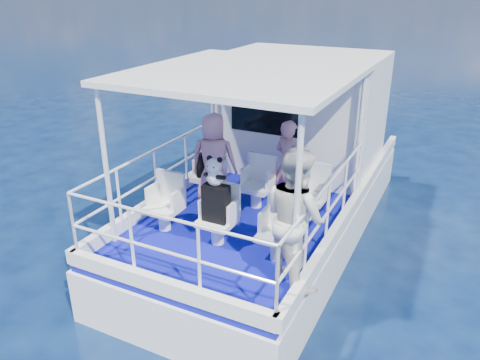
% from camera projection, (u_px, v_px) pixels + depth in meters
% --- Properties ---
extents(ground, '(2000.00, 2000.00, 0.00)m').
position_uv_depth(ground, '(250.00, 259.00, 7.88)').
color(ground, '#071536').
rests_on(ground, ground).
extents(hull, '(3.00, 7.00, 1.60)m').
position_uv_depth(hull, '(273.00, 232.00, 8.70)').
color(hull, white).
rests_on(hull, ground).
extents(deck, '(2.90, 6.90, 0.10)m').
position_uv_depth(deck, '(275.00, 191.00, 8.36)').
color(deck, '#0A0B8C').
rests_on(deck, hull).
extents(cabin, '(2.85, 2.00, 2.20)m').
position_uv_depth(cabin, '(302.00, 111.00, 8.98)').
color(cabin, white).
rests_on(cabin, deck).
extents(canopy, '(3.00, 3.20, 0.08)m').
position_uv_depth(canopy, '(246.00, 73.00, 6.48)').
color(canopy, white).
rests_on(canopy, cabin).
extents(canopy_posts, '(2.77, 2.97, 2.20)m').
position_uv_depth(canopy_posts, '(244.00, 151.00, 6.88)').
color(canopy_posts, white).
rests_on(canopy_posts, deck).
extents(railings, '(2.84, 3.59, 1.00)m').
position_uv_depth(railings, '(234.00, 197.00, 6.85)').
color(railings, white).
rests_on(railings, deck).
extents(seat_port_fwd, '(0.48, 0.46, 0.38)m').
position_uv_depth(seat_port_fwd, '(208.00, 186.00, 7.98)').
color(seat_port_fwd, white).
rests_on(seat_port_fwd, deck).
extents(seat_center_fwd, '(0.48, 0.46, 0.38)m').
position_uv_depth(seat_center_fwd, '(256.00, 196.00, 7.61)').
color(seat_center_fwd, white).
rests_on(seat_center_fwd, deck).
extents(seat_stbd_fwd, '(0.48, 0.46, 0.38)m').
position_uv_depth(seat_stbd_fwd, '(309.00, 207.00, 7.24)').
color(seat_stbd_fwd, white).
rests_on(seat_stbd_fwd, deck).
extents(seat_port_aft, '(0.48, 0.46, 0.38)m').
position_uv_depth(seat_port_aft, '(164.00, 218.00, 6.91)').
color(seat_port_aft, white).
rests_on(seat_port_aft, deck).
extents(seat_center_aft, '(0.48, 0.46, 0.38)m').
position_uv_depth(seat_center_aft, '(218.00, 231.00, 6.54)').
color(seat_center_aft, white).
rests_on(seat_center_aft, deck).
extents(seat_stbd_aft, '(0.48, 0.46, 0.38)m').
position_uv_depth(seat_stbd_aft, '(277.00, 246.00, 6.17)').
color(seat_stbd_aft, white).
rests_on(seat_stbd_aft, deck).
extents(passenger_port_fwd, '(0.67, 0.57, 1.52)m').
position_uv_depth(passenger_port_fwd, '(214.00, 160.00, 7.52)').
color(passenger_port_fwd, pink).
rests_on(passenger_port_fwd, deck).
extents(passenger_stbd_fwd, '(0.61, 0.51, 1.44)m').
position_uv_depth(passenger_stbd_fwd, '(288.00, 164.00, 7.47)').
color(passenger_stbd_fwd, tan).
rests_on(passenger_stbd_fwd, deck).
extents(passenger_stbd_aft, '(1.06, 1.01, 1.72)m').
position_uv_depth(passenger_stbd_aft, '(295.00, 218.00, 5.47)').
color(passenger_stbd_aft, silver).
rests_on(passenger_stbd_aft, deck).
extents(backpack_port, '(0.30, 0.17, 0.40)m').
position_uv_depth(backpack_port, '(207.00, 166.00, 7.76)').
color(backpack_port, black).
rests_on(backpack_port, seat_port_fwd).
extents(backpack_center, '(0.35, 0.20, 0.52)m').
position_uv_depth(backpack_center, '(216.00, 203.00, 6.33)').
color(backpack_center, black).
rests_on(backpack_center, seat_center_aft).
extents(compact_camera, '(0.10, 0.06, 0.06)m').
position_uv_depth(compact_camera, '(207.00, 153.00, 7.67)').
color(compact_camera, black).
rests_on(compact_camera, backpack_port).
extents(panda, '(0.26, 0.22, 0.40)m').
position_uv_depth(panda, '(215.00, 171.00, 6.16)').
color(panda, silver).
rests_on(panda, backpack_center).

